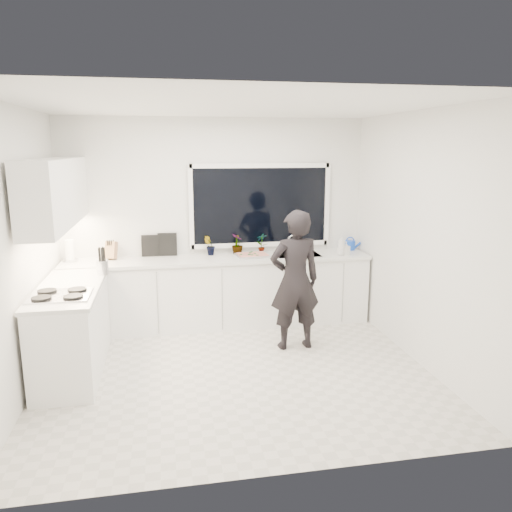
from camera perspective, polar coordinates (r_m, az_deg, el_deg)
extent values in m
cube|color=beige|center=(5.41, -2.34, -13.12)|extent=(4.00, 3.50, 0.02)
cube|color=white|center=(6.71, -4.61, 4.00)|extent=(4.00, 0.02, 2.70)
cube|color=white|center=(5.11, -25.38, 0.26)|extent=(0.02, 3.50, 2.70)
cube|color=white|center=(5.62, 18.26, 1.82)|extent=(0.02, 3.50, 2.70)
cube|color=white|center=(4.91, -2.62, 16.94)|extent=(4.00, 3.50, 0.02)
cube|color=black|center=(6.73, 0.50, 5.79)|extent=(1.80, 0.02, 1.00)
cube|color=white|center=(6.60, -4.19, -4.23)|extent=(3.92, 0.58, 0.88)
cube|color=white|center=(5.61, -20.24, -8.00)|extent=(0.58, 1.60, 0.88)
cube|color=silver|center=(6.47, -4.24, -0.35)|extent=(3.94, 0.62, 0.04)
cube|color=silver|center=(5.47, -20.60, -3.47)|extent=(0.62, 1.60, 0.04)
cube|color=white|center=(5.67, -21.93, 6.74)|extent=(0.34, 2.10, 0.70)
cube|color=silver|center=(6.68, 4.74, -0.22)|extent=(0.58, 0.42, 0.14)
cylinder|color=silver|center=(6.84, 4.32, 1.44)|extent=(0.03, 0.03, 0.22)
cube|color=black|center=(5.13, -21.50, -4.14)|extent=(0.56, 0.48, 0.03)
imported|color=black|center=(5.76, 4.46, -2.78)|extent=(0.62, 0.43, 1.63)
cube|color=silver|center=(6.51, -0.42, 0.07)|extent=(0.44, 0.35, 0.03)
cube|color=#C63E1A|center=(6.50, -0.42, 0.22)|extent=(0.40, 0.31, 0.01)
cylinder|color=blue|center=(7.06, 10.69, 1.23)|extent=(0.18, 0.18, 0.13)
cylinder|color=white|center=(6.62, -20.50, 0.51)|extent=(0.14, 0.14, 0.26)
cube|color=olive|center=(6.59, -16.22, 0.58)|extent=(0.16, 0.14, 0.22)
cylinder|color=#ADADB1|center=(5.83, -17.13, -1.26)|extent=(0.17, 0.17, 0.16)
cube|color=black|center=(6.65, -12.02, 1.17)|extent=(0.22, 0.03, 0.28)
cube|color=black|center=(6.65, -10.10, 1.33)|extent=(0.25, 0.04, 0.30)
imported|color=#26662D|center=(6.60, -5.32, 1.19)|extent=(0.16, 0.14, 0.26)
imported|color=#26662D|center=(6.64, -2.16, 1.37)|extent=(0.21, 0.21, 0.27)
imported|color=#26662D|center=(6.70, 0.66, 1.47)|extent=(0.17, 0.14, 0.27)
imported|color=#D8BF66|center=(6.67, 9.72, 1.26)|extent=(0.12, 0.11, 0.27)
imported|color=#D8BF66|center=(6.71, 10.25, 0.88)|extent=(0.10, 0.10, 0.18)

